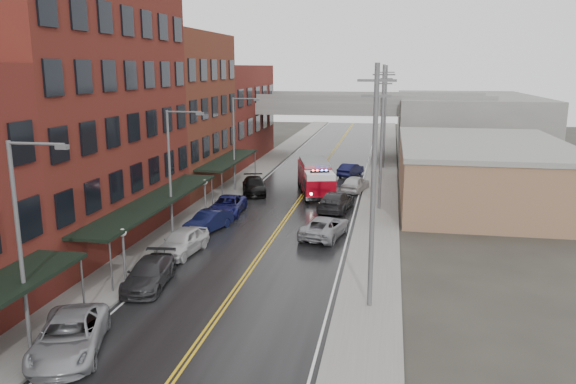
{
  "coord_description": "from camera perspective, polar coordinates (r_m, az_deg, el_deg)",
  "views": [
    {
      "loc": [
        7.91,
        -11.48,
        11.81
      ],
      "look_at": [
        0.8,
        27.29,
        3.0
      ],
      "focal_mm": 35.0,
      "sensor_mm": 36.0,
      "label": 1
    }
  ],
  "objects": [
    {
      "name": "parked_car_left_2",
      "position": [
        25.91,
        -21.33,
        -13.49
      ],
      "size": [
        4.36,
        6.23,
        1.58
      ],
      "primitive_type": "imported",
      "rotation": [
        0.0,
        0.0,
        0.34
      ],
      "color": "gray",
      "rests_on": "ground"
    },
    {
      "name": "tan_building",
      "position": [
        52.94,
        19.02,
        1.78
      ],
      "size": [
        14.0,
        22.0,
        5.0
      ],
      "primitive_type": "cube",
      "color": "#916B4E",
      "rests_on": "ground"
    },
    {
      "name": "fire_truck",
      "position": [
        52.82,
        2.83,
        1.5
      ],
      "size": [
        4.96,
        8.78,
        3.06
      ],
      "rotation": [
        0.0,
        0.0,
        0.26
      ],
      "color": "maroon",
      "rests_on": "ground"
    },
    {
      "name": "street_lamp_1",
      "position": [
        38.88,
        -11.61,
        2.53
      ],
      "size": [
        2.64,
        0.22,
        9.0
      ],
      "color": "#59595B",
      "rests_on": "ground"
    },
    {
      "name": "street_lamp_2",
      "position": [
        53.88,
        -5.28,
        5.48
      ],
      "size": [
        2.64,
        0.22,
        9.0
      ],
      "color": "#59595B",
      "rests_on": "ground"
    },
    {
      "name": "sidewalk_right",
      "position": [
        43.12,
        9.2,
        -3.36
      ],
      "size": [
        3.0,
        160.0,
        0.15
      ],
      "primitive_type": "cube",
      "color": "slate",
      "rests_on": "ground"
    },
    {
      "name": "utility_pole_2",
      "position": [
        66.72,
        9.84,
        7.68
      ],
      "size": [
        1.8,
        0.24,
        12.0
      ],
      "color": "#59595B",
      "rests_on": "ground"
    },
    {
      "name": "utility_pole_1",
      "position": [
        46.81,
        9.5,
        5.67
      ],
      "size": [
        1.8,
        0.24,
        12.0
      ],
      "color": "#59595B",
      "rests_on": "ground"
    },
    {
      "name": "brick_building_far",
      "position": [
        72.88,
        -6.63,
        7.94
      ],
      "size": [
        9.0,
        20.0,
        12.0
      ],
      "primitive_type": "cube",
      "color": "maroon",
      "rests_on": "ground"
    },
    {
      "name": "street_lamp_0",
      "position": [
        25.15,
        -25.26,
        -3.91
      ],
      "size": [
        2.64,
        0.22,
        9.0
      ],
      "color": "#59595B",
      "rests_on": "ground"
    },
    {
      "name": "overpass",
      "position": [
        74.14,
        4.28,
        8.06
      ],
      "size": [
        40.0,
        10.0,
        7.5
      ],
      "color": "slate",
      "rests_on": "ground"
    },
    {
      "name": "awning_1",
      "position": [
        38.78,
        -13.31,
        -0.89
      ],
      "size": [
        2.6,
        18.0,
        3.09
      ],
      "color": "black",
      "rests_on": "ground"
    },
    {
      "name": "curb_left",
      "position": [
        45.19,
        -7.45,
        -2.56
      ],
      "size": [
        0.3,
        160.0,
        0.15
      ],
      "primitive_type": "cube",
      "color": "gray",
      "rests_on": "ground"
    },
    {
      "name": "road",
      "position": [
        43.85,
        -0.39,
        -3.01
      ],
      "size": [
        11.0,
        160.0,
        0.02
      ],
      "primitive_type": "cube",
      "color": "black",
      "rests_on": "ground"
    },
    {
      "name": "parked_car_left_5",
      "position": [
        41.61,
        -8.09,
        -2.96
      ],
      "size": [
        2.8,
        4.78,
        1.49
      ],
      "primitive_type": "imported",
      "rotation": [
        0.0,
        0.0,
        -0.29
      ],
      "color": "black",
      "rests_on": "ground"
    },
    {
      "name": "parked_car_right_3",
      "position": [
        62.37,
        6.38,
        2.28
      ],
      "size": [
        2.81,
        4.63,
        1.44
      ],
      "primitive_type": "imported",
      "rotation": [
        0.0,
        0.0,
        2.82
      ],
      "color": "black",
      "rests_on": "ground"
    },
    {
      "name": "globe_lamp_1",
      "position": [
        32.41,
        -16.4,
        -4.97
      ],
      "size": [
        0.44,
        0.44,
        3.12
      ],
      "color": "#59595B",
      "rests_on": "ground"
    },
    {
      "name": "parked_car_left_7",
      "position": [
        53.38,
        -3.48,
        0.64
      ],
      "size": [
        3.54,
        5.72,
        1.55
      ],
      "primitive_type": "imported",
      "rotation": [
        0.0,
        0.0,
        0.28
      ],
      "color": "black",
      "rests_on": "ground"
    },
    {
      "name": "sidewalk_left",
      "position": [
        45.72,
        -9.42,
        -2.45
      ],
      "size": [
        3.0,
        160.0,
        0.15
      ],
      "primitive_type": "cube",
      "color": "slate",
      "rests_on": "ground"
    },
    {
      "name": "parked_car_right_1",
      "position": [
        47.18,
        4.89,
        -0.92
      ],
      "size": [
        3.05,
        5.9,
        1.64
      ],
      "primitive_type": "imported",
      "rotation": [
        0.0,
        0.0,
        3.0
      ],
      "color": "#252427",
      "rests_on": "ground"
    },
    {
      "name": "brick_building_c",
      "position": [
        56.31,
        -11.88,
        7.94
      ],
      "size": [
        9.0,
        15.0,
        15.0
      ],
      "primitive_type": "cube",
      "color": "#5F291C",
      "rests_on": "ground"
    },
    {
      "name": "utility_pole_0",
      "position": [
        27.06,
        8.67,
        0.72
      ],
      "size": [
        1.8,
        0.24,
        12.0
      ],
      "color": "#59595B",
      "rests_on": "ground"
    },
    {
      "name": "parked_car_left_6",
      "position": [
        46.21,
        -6.15,
        -1.36
      ],
      "size": [
        2.7,
        5.35,
        1.45
      ],
      "primitive_type": "imported",
      "rotation": [
        0.0,
        0.0,
        0.06
      ],
      "color": "#161855",
      "rests_on": "ground"
    },
    {
      "name": "awning_2",
      "position": [
        54.93,
        -6.04,
        3.28
      ],
      "size": [
        2.6,
        13.0,
        3.09
      ],
      "color": "black",
      "rests_on": "ground"
    },
    {
      "name": "parked_car_right_0",
      "position": [
        39.86,
        3.78,
        -3.54
      ],
      "size": [
        3.54,
        5.77,
        1.49
      ],
      "primitive_type": "imported",
      "rotation": [
        0.0,
        0.0,
        2.93
      ],
      "color": "gray",
      "rests_on": "ground"
    },
    {
      "name": "right_far_block",
      "position": [
        82.48,
        17.49,
        6.59
      ],
      "size": [
        18.0,
        30.0,
        8.0
      ],
      "primitive_type": "cube",
      "color": "slate",
      "rests_on": "ground"
    },
    {
      "name": "brick_building_b",
      "position": [
        40.58,
        -21.35,
        7.78
      ],
      "size": [
        9.0,
        20.0,
        18.0
      ],
      "primitive_type": "cube",
      "color": "#5B1818",
      "rests_on": "ground"
    },
    {
      "name": "parked_car_right_2",
      "position": [
        54.5,
        6.84,
        0.84
      ],
      "size": [
        2.89,
        4.95,
        1.58
      ],
      "primitive_type": "imported",
      "rotation": [
        0.0,
        0.0,
        2.91
      ],
      "color": "silver",
      "rests_on": "ground"
    },
    {
      "name": "parked_car_left_3",
      "position": [
        32.0,
        -13.92,
        -8.04
      ],
      "size": [
        2.63,
        5.27,
        1.47
      ],
      "primitive_type": "imported",
      "rotation": [
        0.0,
        0.0,
        0.12
      ],
      "color": "#292A2C",
      "rests_on": "ground"
    },
    {
      "name": "parked_car_left_4",
      "position": [
        36.82,
        -10.69,
        -4.98
      ],
      "size": [
        2.51,
        5.08,
        1.66
      ],
      "primitive_type": "imported",
      "rotation": [
        0.0,
        0.0,
        -0.12
      ],
      "color": "beige",
      "rests_on": "ground"
    },
    {
      "name": "curb_right",
      "position": [
        43.17,
        7.01,
        -3.27
      ],
      "size": [
        0.3,
        160.0,
        0.15
      ],
      "primitive_type": "cube",
      "color": "gray",
      "rests_on": "ground"
    },
    {
      "name": "globe_lamp_2",
      "position": [
        44.9,
        -8.44,
        0.25
      ],
      "size": [
        0.44,
        0.44,
        3.12
      ],
      "color": "#59595B",
      "rests_on": "ground"
    }
  ]
}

